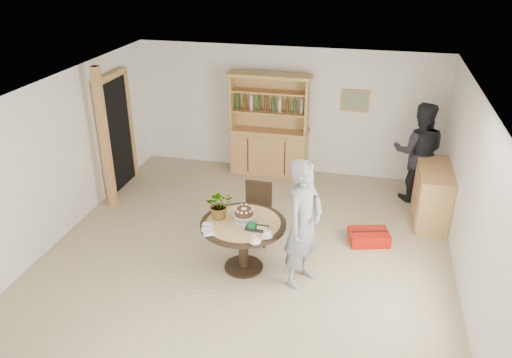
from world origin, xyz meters
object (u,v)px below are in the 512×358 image
Objects in this scene: teen_boy at (303,224)px; sideboard at (432,194)px; adult_person at (419,152)px; dining_table at (243,232)px; hutch at (269,141)px; red_suitcase at (369,237)px; dining_chair at (257,208)px.

sideboard is at bearing -16.47° from teen_boy.
sideboard is 0.69× the size of adult_person.
adult_person is (2.47, 2.80, 0.31)m from dining_table.
hutch reaches higher than dining_table.
teen_boy is 1.00× the size of adult_person.
teen_boy is 3.32m from adult_person.
adult_person is at bearing 51.41° from red_suitcase.
teen_boy is at bearing -130.50° from sideboard.
sideboard is 1.43m from red_suitcase.
teen_boy reaches higher than dining_table.
sideboard is at bearing 110.26° from adult_person.
adult_person reaches higher than sideboard.
sideboard is 3.41m from dining_table.
teen_boy reaches higher than dining_chair.
adult_person is (-0.24, 0.72, 0.44)m from sideboard.
hutch reaches higher than dining_chair.
hutch reaches higher than adult_person.
sideboard is at bearing 25.84° from dining_chair.
dining_chair reaches higher than dining_table.
red_suitcase is at bearing -12.59° from teen_boy.
sideboard is 0.88m from adult_person.
red_suitcase is at bearing -47.02° from hutch.
dining_table is 0.91m from teen_boy.
dining_chair is 3.18m from adult_person.
adult_person reaches higher than red_suitcase.
dining_chair is 0.52× the size of teen_boy.
dining_table is 0.66× the size of adult_person.
dining_table is 2.11m from red_suitcase.
sideboard is 2.98m from dining_chair.
teen_boy is at bearing -70.86° from hutch.
dining_table is at bearing 50.55° from adult_person.
teen_boy reaches higher than red_suitcase.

